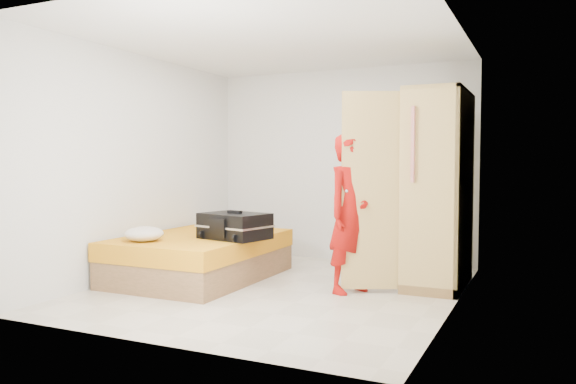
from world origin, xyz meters
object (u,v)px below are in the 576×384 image
at_px(bed, 200,257).
at_px(wardrobe, 433,194).
at_px(round_cushion, 144,234).
at_px(suitcase, 234,226).
at_px(person, 351,213).

distance_m(bed, wardrobe, 2.71).
bearing_deg(bed, round_cushion, -111.94).
height_order(wardrobe, suitcase, wardrobe).
relative_size(bed, suitcase, 2.46).
bearing_deg(round_cushion, suitcase, 37.68).
bearing_deg(suitcase, round_cushion, -128.91).
distance_m(suitcase, round_cushion, 0.97).
height_order(bed, person, person).
bearing_deg(wardrobe, bed, -163.94).
distance_m(bed, suitcase, 0.63).
distance_m(person, round_cushion, 2.20).
bearing_deg(suitcase, person, 19.96).
xyz_separation_m(person, round_cushion, (-2.05, -0.74, -0.24)).
height_order(wardrobe, round_cushion, wardrobe).
relative_size(suitcase, round_cushion, 1.98).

